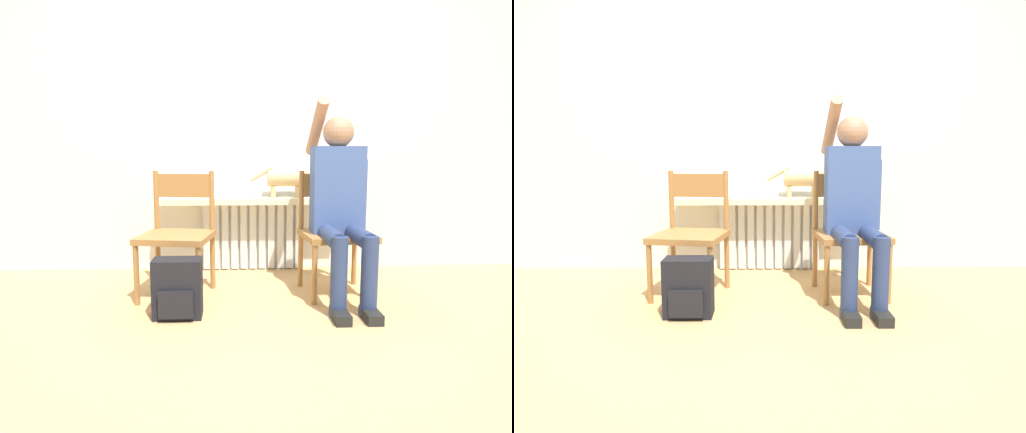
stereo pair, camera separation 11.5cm
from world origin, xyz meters
The scene contains 10 objects.
ground_plane centered at (0.00, 0.00, 0.00)m, with size 12.00×12.00×0.00m, color tan.
wall_with_window centered at (0.00, 1.23, 1.35)m, with size 7.00×0.06×2.70m.
radiator centered at (0.00, 1.15, 0.28)m, with size 0.85×0.08×0.56m.
windowsill centered at (0.00, 1.07, 0.59)m, with size 1.54×0.26×0.05m.
window_glass centered at (0.00, 1.20, 1.14)m, with size 1.48×0.01×1.06m.
chair_left centered at (-0.54, 0.49, 0.44)m, with size 0.52×0.52×0.84m.
chair_right centered at (0.54, 0.49, 0.44)m, with size 0.48×0.48×0.84m.
person centered at (0.54, 0.37, 0.66)m, with size 0.36×1.01×1.33m.
cat centered at (0.28, 1.06, 0.77)m, with size 0.51×0.13×0.25m.
backpack centered at (-0.49, 0.06, 0.17)m, with size 0.28×0.20×0.35m.
Camera 2 is at (-0.04, -2.39, 0.93)m, focal length 30.00 mm.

